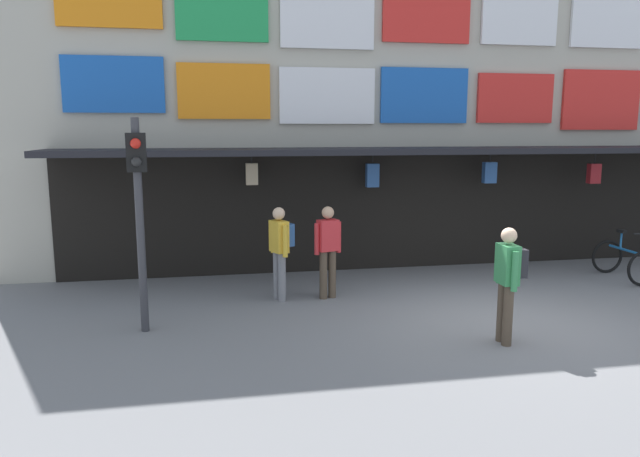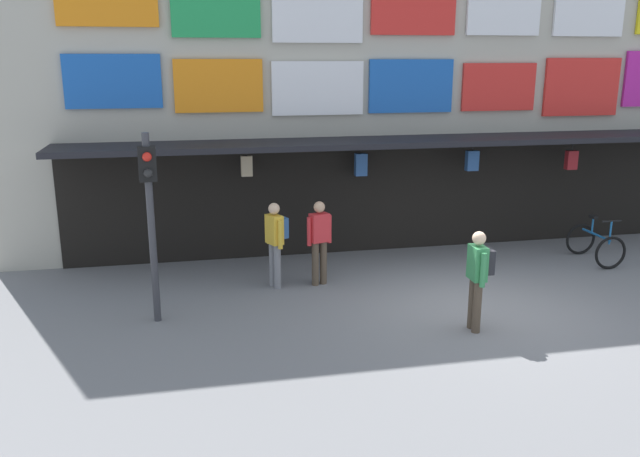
{
  "view_description": "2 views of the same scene",
  "coord_description": "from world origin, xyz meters",
  "px_view_note": "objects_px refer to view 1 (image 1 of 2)",
  "views": [
    {
      "loc": [
        -4.52,
        -8.18,
        3.02
      ],
      "look_at": [
        -2.65,
        1.88,
        1.29
      ],
      "focal_mm": 32.8,
      "sensor_mm": 36.0,
      "label": 1
    },
    {
      "loc": [
        -4.96,
        -9.93,
        4.33
      ],
      "look_at": [
        -2.58,
        1.45,
        1.26
      ],
      "focal_mm": 36.21,
      "sensor_mm": 36.0,
      "label": 2
    }
  ],
  "objects_px": {
    "bicycle_parked": "(625,260)",
    "pedestrian_in_yellow": "(328,247)",
    "traffic_light_near": "(138,191)",
    "pedestrian_in_blue": "(508,276)",
    "pedestrian_in_purple": "(280,246)"
  },
  "relations": [
    {
      "from": "pedestrian_in_yellow",
      "to": "pedestrian_in_purple",
      "type": "distance_m",
      "value": 0.85
    },
    {
      "from": "bicycle_parked",
      "to": "pedestrian_in_purple",
      "type": "distance_m",
      "value": 7.1
    },
    {
      "from": "traffic_light_near",
      "to": "bicycle_parked",
      "type": "distance_m",
      "value": 9.57
    },
    {
      "from": "pedestrian_in_blue",
      "to": "pedestrian_in_yellow",
      "type": "height_order",
      "value": "same"
    },
    {
      "from": "traffic_light_near",
      "to": "pedestrian_in_purple",
      "type": "distance_m",
      "value": 2.82
    },
    {
      "from": "pedestrian_in_yellow",
      "to": "traffic_light_near",
      "type": "bearing_deg",
      "value": -158.14
    },
    {
      "from": "traffic_light_near",
      "to": "pedestrian_in_blue",
      "type": "height_order",
      "value": "traffic_light_near"
    },
    {
      "from": "traffic_light_near",
      "to": "pedestrian_in_blue",
      "type": "bearing_deg",
      "value": -15.92
    },
    {
      "from": "pedestrian_in_yellow",
      "to": "bicycle_parked",
      "type": "bearing_deg",
      "value": 1.94
    },
    {
      "from": "bicycle_parked",
      "to": "pedestrian_in_yellow",
      "type": "height_order",
      "value": "pedestrian_in_yellow"
    },
    {
      "from": "traffic_light_near",
      "to": "pedestrian_in_yellow",
      "type": "distance_m",
      "value": 3.52
    },
    {
      "from": "traffic_light_near",
      "to": "bicycle_parked",
      "type": "height_order",
      "value": "traffic_light_near"
    },
    {
      "from": "pedestrian_in_blue",
      "to": "pedestrian_in_yellow",
      "type": "relative_size",
      "value": 1.0
    },
    {
      "from": "traffic_light_near",
      "to": "pedestrian_in_yellow",
      "type": "xyz_separation_m",
      "value": [
        3.07,
        1.23,
        -1.19
      ]
    },
    {
      "from": "bicycle_parked",
      "to": "pedestrian_in_yellow",
      "type": "xyz_separation_m",
      "value": [
        -6.22,
        -0.21,
        0.55
      ]
    }
  ]
}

